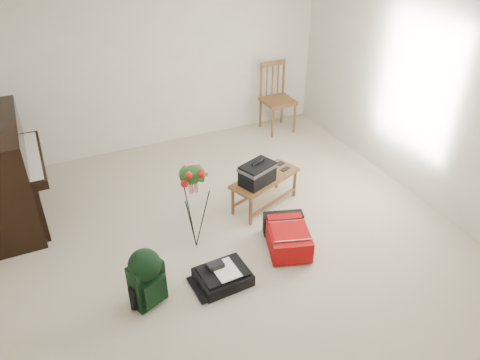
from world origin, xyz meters
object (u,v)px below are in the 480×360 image
bench (257,174)px  black_duffel (223,276)px  green_backpack (146,275)px  flower_stand (194,206)px  dining_chair (277,99)px  red_suitcase (285,234)px  piano (6,175)px

bench → black_duffel: (-0.88, -1.00, -0.42)m
black_duffel → green_backpack: bearing=173.0°
green_backpack → flower_stand: size_ratio=0.57×
green_backpack → dining_chair: bearing=22.4°
red_suitcase → green_backpack: 1.62m
dining_chair → flower_stand: (-2.20, -2.22, 0.01)m
green_backpack → flower_stand: 0.93m
bench → green_backpack: size_ratio=1.58×
piano → bench: size_ratio=1.53×
piano → black_duffel: (1.82, -2.03, -0.52)m
red_suitcase → flower_stand: flower_stand is taller
black_duffel → dining_chair: bearing=49.6°
green_backpack → flower_stand: bearing=18.7°
dining_chair → green_backpack: bearing=-137.1°
red_suitcase → flower_stand: 1.06m
piano → red_suitcase: piano is taller
green_backpack → flower_stand: (0.69, 0.59, 0.19)m
dining_chair → black_duffel: dining_chair is taller
dining_chair → black_duffel: 3.60m
piano → black_duffel: 2.77m
piano → green_backpack: size_ratio=2.41×
flower_stand → bench: bearing=37.1°
dining_chair → red_suitcase: 2.94m
dining_chair → piano: bearing=-169.5°
bench → green_backpack: (-1.63, -0.96, -0.15)m
piano → green_backpack: (1.07, -1.98, -0.26)m
piano → red_suitcase: size_ratio=2.00×
red_suitcase → black_duffel: red_suitcase is taller
bench → red_suitcase: bearing=-113.4°
piano → dining_chair: piano is taller
piano → black_duffel: bearing=-48.1°
piano → bench: piano is taller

